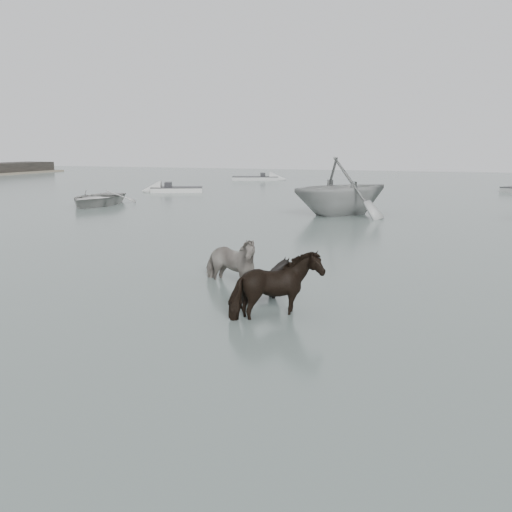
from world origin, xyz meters
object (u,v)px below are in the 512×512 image
(pony_pinto, at_px, (229,253))
(rowboat_lead, at_px, (97,196))
(pony_dark, at_px, (278,280))
(pony_black, at_px, (267,271))

(pony_pinto, distance_m, rowboat_lead, 21.21)
(rowboat_lead, bearing_deg, pony_dark, -55.30)
(pony_pinto, distance_m, pony_black, 1.78)
(pony_black, xyz_separation_m, rowboat_lead, (-16.26, 16.22, -0.13))
(pony_black, bearing_deg, pony_pinto, 39.03)
(pony_dark, xyz_separation_m, pony_black, (-0.71, 1.37, -0.15))
(pony_dark, height_order, pony_black, pony_dark)
(pony_pinto, xyz_separation_m, pony_dark, (2.10, -2.47, 0.02))
(pony_pinto, height_order, pony_black, pony_pinto)
(pony_black, distance_m, rowboat_lead, 22.96)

